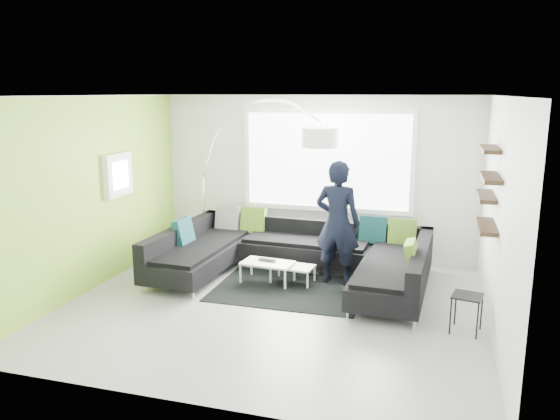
% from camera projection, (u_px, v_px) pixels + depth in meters
% --- Properties ---
extents(ground, '(5.50, 5.50, 0.00)m').
position_uv_depth(ground, '(274.00, 306.00, 7.41)').
color(ground, gray).
rests_on(ground, ground).
extents(room_shell, '(5.54, 5.04, 2.82)m').
position_uv_depth(room_shell, '(281.00, 172.00, 7.21)').
color(room_shell, silver).
rests_on(room_shell, ground).
extents(sectional_sofa, '(4.08, 2.63, 0.86)m').
position_uv_depth(sectional_sofa, '(292.00, 258.00, 8.29)').
color(sectional_sofa, black).
rests_on(sectional_sofa, ground).
extents(rug, '(2.16, 1.58, 0.01)m').
position_uv_depth(rug, '(289.00, 290.00, 8.01)').
color(rug, black).
rests_on(rug, ground).
extents(coffee_table, '(1.04, 0.67, 0.32)m').
position_uv_depth(coffee_table, '(280.00, 272.00, 8.29)').
color(coffee_table, white).
rests_on(coffee_table, ground).
extents(arc_lamp, '(2.77, 1.71, 2.74)m').
position_uv_depth(arc_lamp, '(203.00, 177.00, 9.64)').
color(arc_lamp, silver).
rests_on(arc_lamp, ground).
extents(side_table, '(0.40, 0.40, 0.47)m').
position_uv_depth(side_table, '(466.00, 313.00, 6.57)').
color(side_table, black).
rests_on(side_table, ground).
extents(person, '(0.80, 0.63, 1.88)m').
position_uv_depth(person, '(338.00, 223.00, 8.10)').
color(person, black).
rests_on(person, ground).
extents(laptop, '(0.34, 0.26, 0.02)m').
position_uv_depth(laptop, '(266.00, 261.00, 8.28)').
color(laptop, black).
rests_on(laptop, coffee_table).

